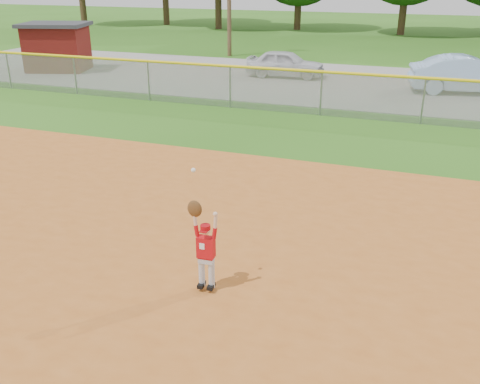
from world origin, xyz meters
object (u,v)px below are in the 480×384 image
car_white_a (285,64)px  ballplayer (204,246)px  car_blue (467,75)px  utility_shed (57,47)px

car_white_a → ballplayer: ballplayer is taller
car_white_a → ballplayer: size_ratio=1.86×
car_white_a → car_blue: bearing=-100.7°
car_white_a → utility_shed: size_ratio=0.99×
car_blue → utility_shed: 18.98m
car_blue → ballplayer: size_ratio=2.30×
car_blue → ballplayer: 17.50m
car_blue → car_white_a: bearing=72.5°
car_white_a → car_blue: size_ratio=0.81×
ballplayer → car_blue: bearing=76.4°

